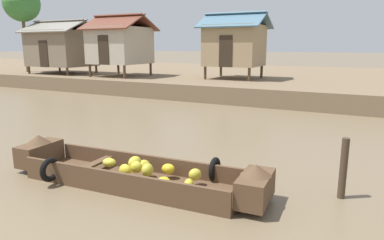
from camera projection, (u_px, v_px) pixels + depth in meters
ground_plane at (187, 134)px, 11.72m from camera, size 300.00×300.00×0.00m
riverbank_strip at (291, 80)px, 25.55m from camera, size 160.00×20.00×0.88m
banana_boat at (134, 173)px, 7.40m from camera, size 5.83×2.13×0.82m
stilt_house_left at (61, 47)px, 25.43m from camera, size 4.89×3.70×3.79m
stilt_house_mid_left at (120, 44)px, 23.10m from camera, size 3.89×3.75×3.98m
stilt_house_mid_right at (235, 44)px, 21.33m from camera, size 3.87×3.34×3.96m
palm_tree_near at (22, 4)px, 26.20m from camera, size 2.67×2.67×6.41m
mooring_post at (343, 168)px, 6.70m from camera, size 0.14×0.14×1.20m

